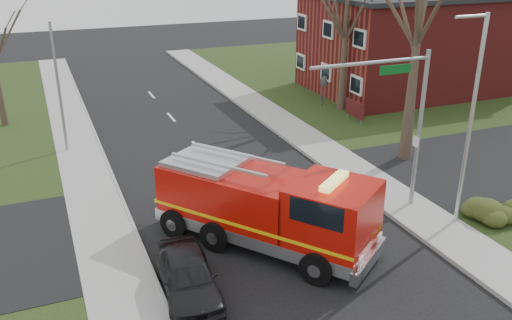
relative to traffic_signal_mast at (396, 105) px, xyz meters
name	(u,v)px	position (x,y,z in m)	size (l,w,h in m)	color
ground	(291,253)	(-5.21, -1.50, -4.71)	(120.00, 120.00, 0.00)	black
sidewalk_right	(427,221)	(0.99, -1.50, -4.63)	(2.40, 80.00, 0.15)	gray
sidewalk_left	(122,290)	(-11.41, -1.50, -4.63)	(2.40, 80.00, 0.15)	gray
brick_building	(415,42)	(13.79, 16.50, -1.05)	(15.40, 10.40, 7.25)	maroon
health_center_sign	(355,109)	(5.29, 11.00, -3.83)	(0.12, 2.00, 1.40)	#481014
hedge_corner	(500,208)	(3.79, -2.50, -4.13)	(2.80, 2.00, 0.90)	#2D3914
bare_tree_near	(420,16)	(4.29, 4.50, 2.71)	(6.00, 6.00, 12.00)	#3F2D25
bare_tree_far	(347,13)	(5.79, 13.50, 1.78)	(5.25, 5.25, 10.50)	#3F2D25
traffic_signal_mast	(396,105)	(0.00, 0.00, 0.00)	(5.29, 0.18, 6.80)	gray
streetlight_pole	(470,117)	(1.93, -2.00, -0.16)	(1.48, 0.16, 8.40)	#B7BABF
utility_pole_far	(59,90)	(-12.01, 12.50, -1.21)	(0.14, 0.14, 7.00)	gray
fire_engine	(267,209)	(-5.77, -0.54, -3.20)	(7.16, 8.29, 3.32)	#B30F08
parked_car_maroon	(188,276)	(-9.41, -2.50, -3.98)	(1.72, 4.26, 1.45)	black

